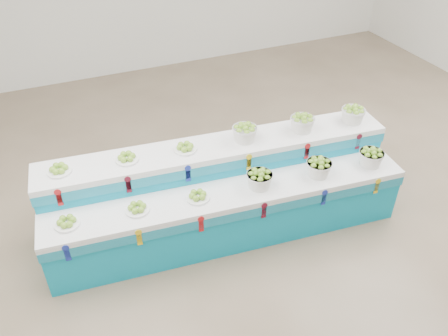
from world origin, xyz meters
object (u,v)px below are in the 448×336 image
(display_stand, at_px, (224,193))
(basket_lower_left, at_px, (260,179))
(basket_upper_right, at_px, (353,114))
(plate_upper_mid, at_px, (127,157))

(display_stand, relative_size, basket_lower_left, 14.19)
(display_stand, bearing_deg, basket_upper_right, 8.36)
(basket_lower_left, relative_size, plate_upper_mid, 1.12)
(basket_upper_right, bearing_deg, display_stand, -177.19)
(plate_upper_mid, bearing_deg, display_stand, -19.47)
(basket_lower_left, xyz_separation_m, basket_upper_right, (1.45, 0.37, 0.30))
(display_stand, height_order, plate_upper_mid, plate_upper_mid)
(plate_upper_mid, distance_m, basket_upper_right, 2.78)
(display_stand, distance_m, basket_lower_left, 0.53)
(display_stand, xyz_separation_m, basket_lower_left, (0.31, -0.29, 0.32))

